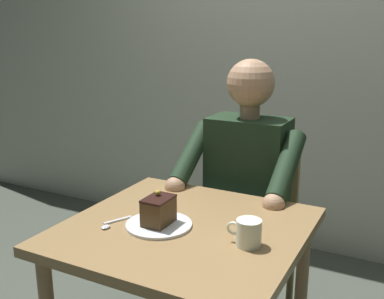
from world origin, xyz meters
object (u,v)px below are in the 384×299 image
at_px(dining_table, 185,253).
at_px(dessert_spoon, 111,224).
at_px(coffee_cup, 248,232).
at_px(cake_slice, 159,210).
at_px(chair, 253,218).
at_px(seated_person, 241,196).

bearing_deg(dining_table, dessert_spoon, 26.11).
height_order(dining_table, coffee_cup, coffee_cup).
height_order(cake_slice, dessert_spoon, cake_slice).
relative_size(dining_table, coffee_cup, 6.97).
height_order(dining_table, dessert_spoon, dessert_spoon).
height_order(cake_slice, coffee_cup, cake_slice).
bearing_deg(dining_table, chair, -90.00).
relative_size(dining_table, chair, 0.88).
bearing_deg(dessert_spoon, seated_person, -109.51).
relative_size(seated_person, cake_slice, 11.15).
bearing_deg(dessert_spoon, dining_table, -153.89).
distance_m(chair, cake_slice, 0.82).
relative_size(dining_table, dessert_spoon, 5.80).
distance_m(dining_table, dessert_spoon, 0.28).
distance_m(dining_table, cake_slice, 0.19).
relative_size(coffee_cup, dessert_spoon, 0.83).
bearing_deg(coffee_cup, cake_slice, 1.06).
bearing_deg(cake_slice, dessert_spoon, 24.27).
distance_m(coffee_cup, dessert_spoon, 0.49).
bearing_deg(dessert_spoon, cake_slice, -155.73).
relative_size(seated_person, dessert_spoon, 9.27).
xyz_separation_m(dining_table, cake_slice, (0.08, 0.04, 0.17)).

